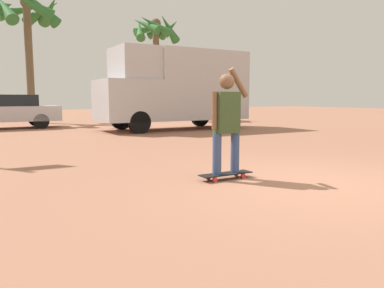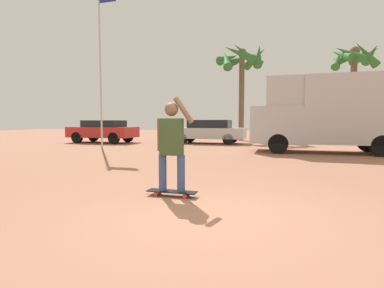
{
  "view_description": "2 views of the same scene",
  "coord_description": "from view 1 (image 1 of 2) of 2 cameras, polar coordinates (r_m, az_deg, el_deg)",
  "views": [
    {
      "loc": [
        -4.33,
        -3.89,
        1.29
      ],
      "look_at": [
        -1.01,
        1.87,
        0.47
      ],
      "focal_mm": 35.0,
      "sensor_mm": 36.0,
      "label": 1
    },
    {
      "loc": [
        0.93,
        -4.02,
        1.34
      ],
      "look_at": [
        -0.62,
        1.2,
        0.93
      ],
      "focal_mm": 28.0,
      "sensor_mm": 36.0,
      "label": 2
    }
  ],
  "objects": [
    {
      "name": "person_skateboarder",
      "position": [
        5.92,
        5.27,
        4.09
      ],
      "size": [
        0.68,
        0.24,
        1.68
      ],
      "color": "#384C7A",
      "rests_on": "skateboard"
    },
    {
      "name": "palm_tree_center_background",
      "position": [
        21.85,
        -23.79,
        17.6
      ],
      "size": [
        3.69,
        3.63,
        6.67
      ],
      "color": "brown",
      "rests_on": "ground_plane"
    },
    {
      "name": "ground_plane",
      "position": [
        5.97,
        17.78,
        -5.84
      ],
      "size": [
        80.0,
        80.0,
        0.0
      ],
      "primitive_type": "plane",
      "color": "#A36B51"
    },
    {
      "name": "palm_tree_near_van",
      "position": [
        23.21,
        -5.52,
        16.14
      ],
      "size": [
        3.09,
        3.05,
        6.12
      ],
      "color": "brown",
      "rests_on": "ground_plane"
    },
    {
      "name": "skateboard",
      "position": [
        6.04,
        5.18,
        -4.62
      ],
      "size": [
        0.91,
        0.24,
        0.1
      ],
      "color": "black",
      "rests_on": "ground_plane"
    },
    {
      "name": "parked_car_silver",
      "position": [
        17.79,
        -26.8,
        4.56
      ],
      "size": [
        4.49,
        1.86,
        1.44
      ],
      "color": "black",
      "rests_on": "ground_plane"
    },
    {
      "name": "camper_van",
      "position": [
        15.6,
        -2.45,
        8.67
      ],
      "size": [
        6.13,
        2.27,
        3.23
      ],
      "color": "black",
      "rests_on": "ground_plane"
    }
  ]
}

